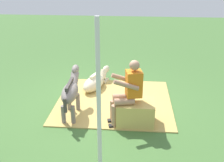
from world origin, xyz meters
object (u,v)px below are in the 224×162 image
(pony_standing, at_px, (71,91))
(tent_pole_left, at_px, (99,111))
(hay_bale, at_px, (135,113))
(person_seated, at_px, (128,90))
(pony_lying, at_px, (96,82))

(pony_standing, bearing_deg, tent_pole_left, 114.00)
(hay_bale, relative_size, person_seated, 0.55)
(hay_bale, xyz_separation_m, tent_pole_left, (0.50, 1.71, 1.00))
(tent_pole_left, bearing_deg, hay_bale, -106.40)
(hay_bale, height_order, pony_lying, hay_bale)
(hay_bale, distance_m, pony_standing, 1.43)
(person_seated, bearing_deg, pony_lying, -61.93)
(hay_bale, distance_m, person_seated, 0.54)
(hay_bale, relative_size, pony_standing, 0.56)
(pony_lying, bearing_deg, pony_standing, 77.22)
(person_seated, bearing_deg, pony_standing, -12.52)
(pony_standing, bearing_deg, person_seated, 167.48)
(person_seated, height_order, tent_pole_left, tent_pole_left)
(tent_pole_left, bearing_deg, pony_standing, -66.00)
(pony_standing, distance_m, pony_lying, 1.49)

